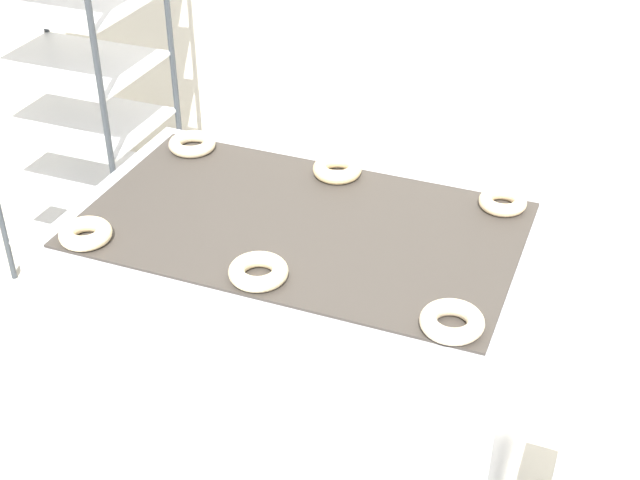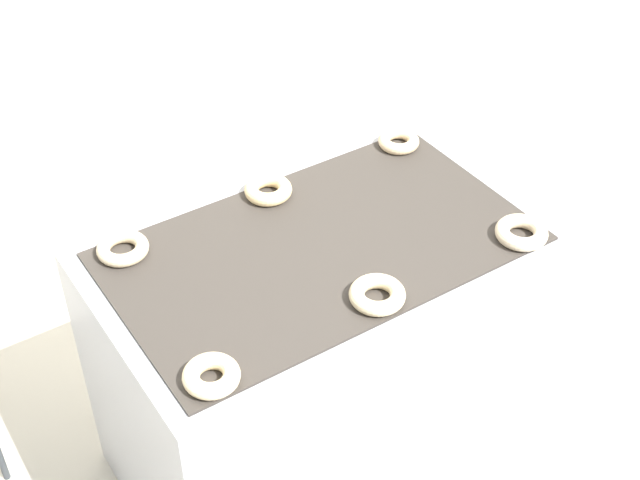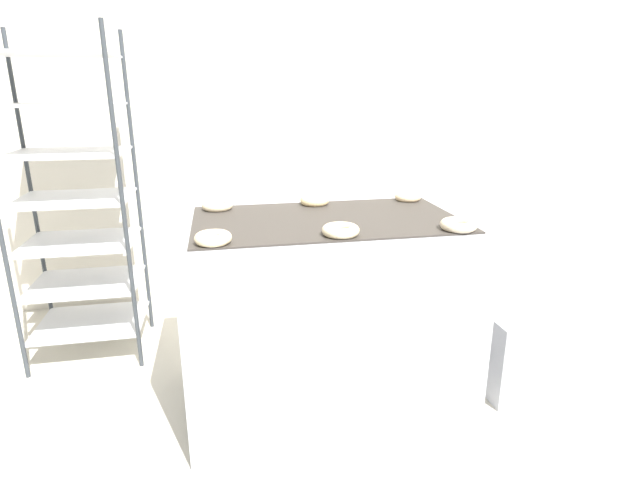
% 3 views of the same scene
% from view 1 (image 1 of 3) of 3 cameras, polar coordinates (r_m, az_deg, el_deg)
% --- Properties ---
extents(fryer_machine, '(1.32, 0.81, 0.95)m').
position_cam_1_polar(fryer_machine, '(2.79, -1.13, -7.21)').
color(fryer_machine, '#A8AAB2').
rests_on(fryer_machine, ground_plane).
extents(baking_rack_cart, '(0.62, 0.53, 1.85)m').
position_cam_1_polar(baking_rack_cart, '(3.68, -15.54, 10.73)').
color(baking_rack_cart, '#33383D').
rests_on(baking_rack_cart, ground_plane).
extents(donut_near_left, '(0.14, 0.14, 0.04)m').
position_cam_1_polar(donut_near_left, '(2.50, -14.78, 0.40)').
color(donut_near_left, beige).
rests_on(donut_near_left, fryer_machine).
extents(donut_near_center, '(0.15, 0.15, 0.04)m').
position_cam_1_polar(donut_near_center, '(2.28, -3.94, -2.03)').
color(donut_near_center, beige).
rests_on(donut_near_center, fryer_machine).
extents(donut_near_right, '(0.16, 0.16, 0.04)m').
position_cam_1_polar(donut_near_right, '(2.14, 8.44, -5.18)').
color(donut_near_right, beige).
rests_on(donut_near_right, fryer_machine).
extents(donut_far_left, '(0.15, 0.15, 0.04)m').
position_cam_1_polar(donut_far_left, '(2.91, -8.19, 6.11)').
color(donut_far_left, beige).
rests_on(donut_far_left, fryer_machine).
extents(donut_far_center, '(0.15, 0.15, 0.04)m').
position_cam_1_polar(donut_far_center, '(2.73, 1.12, 4.56)').
color(donut_far_center, beige).
rests_on(donut_far_center, fryer_machine).
extents(donut_far_right, '(0.14, 0.14, 0.04)m').
position_cam_1_polar(donut_far_right, '(2.62, 11.61, 2.43)').
color(donut_far_right, beige).
rests_on(donut_far_right, fryer_machine).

